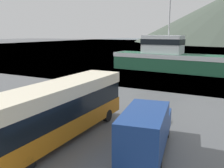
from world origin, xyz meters
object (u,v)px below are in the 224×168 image
(tour_bus, at_px, (61,108))
(fishing_boat, at_px, (171,58))
(storage_bin, at_px, (59,98))
(delivery_van, at_px, (146,129))

(tour_bus, distance_m, fishing_boat, 30.11)
(storage_bin, bearing_deg, tour_bus, -49.29)
(tour_bus, distance_m, storage_bin, 7.49)
(fishing_boat, distance_m, storage_bin, 24.78)
(storage_bin, bearing_deg, delivery_van, -25.98)
(delivery_van, height_order, fishing_boat, fishing_boat)
(delivery_van, bearing_deg, storage_bin, 143.70)
(tour_bus, relative_size, fishing_boat, 0.53)
(fishing_boat, bearing_deg, delivery_van, 16.13)
(fishing_boat, xyz_separation_m, storage_bin, (-3.50, -24.48, -1.56))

